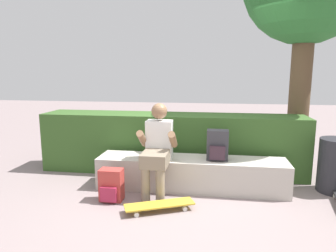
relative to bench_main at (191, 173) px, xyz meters
The scene contains 8 objects.
ground_plane 0.48m from the bench_main, 90.00° to the right, with size 24.00×24.00×0.00m, color gray.
bench_main is the anchor object (origin of this frame).
person_skater 0.63m from the bench_main, 152.48° to the right, with size 0.49×0.62×1.17m.
skateboard_near_person 0.82m from the bench_main, 111.82° to the right, with size 0.81×0.51×0.09m.
backpack_on_bench 0.53m from the bench_main, ahead, with size 0.28×0.23×0.40m.
backpack_on_ground 1.09m from the bench_main, 149.83° to the right, with size 0.28×0.23×0.40m.
hedge_row 0.82m from the bench_main, 118.17° to the left, with size 4.09×0.64×0.92m.
trash_bin 1.92m from the bench_main, ahead, with size 0.45×0.45×0.72m.
Camera 1 is at (0.29, -3.52, 1.58)m, focal length 32.41 mm.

